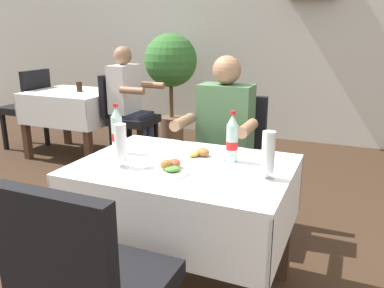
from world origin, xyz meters
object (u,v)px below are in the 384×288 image
plate_near_camera (168,169)px  background_dining_table (74,108)px  background_patron (129,99)px  background_chair_right (126,113)px  chair_near_camera_side (92,286)px  cola_bottle_primary (232,140)px  beer_glass_left (268,154)px  background_table_tumbler (79,87)px  main_dining_table (185,196)px  potted_plant_corner (171,68)px  background_chair_left (28,104)px  seated_diner_far (222,139)px  chair_far_diner_seat (230,157)px  plate_far_diner (202,156)px  cola_bottle_secondary (117,131)px  beer_glass_middle (121,146)px

plate_near_camera → background_dining_table: size_ratio=0.23×
background_dining_table → background_patron: bearing=0.0°
plate_near_camera → background_patron: (-1.42, 1.93, -0.06)m
background_chair_right → chair_near_camera_side: bearing=-59.9°
chair_near_camera_side → background_patron: size_ratio=0.77×
cola_bottle_primary → background_chair_right: (-1.70, 1.65, -0.32)m
beer_glass_left → background_table_tumbler: bearing=144.0°
main_dining_table → potted_plant_corner: (-1.38, 2.67, 0.40)m
main_dining_table → background_chair_left: size_ratio=1.12×
background_dining_table → potted_plant_corner: size_ratio=0.70×
seated_diner_far → beer_glass_left: 0.88m
beer_glass_left → background_chair_right: (-1.93, 1.83, -0.32)m
plate_near_camera → background_dining_table: bearing=138.3°
main_dining_table → chair_far_diner_seat: chair_far_diner_seat is taller
background_chair_left → background_patron: bearing=0.0°
plate_far_diner → background_chair_right: background_chair_right is taller
background_dining_table → background_chair_left: (-0.69, 0.00, -0.01)m
main_dining_table → seated_diner_far: (-0.02, 0.68, 0.14)m
chair_far_diner_seat → cola_bottle_primary: size_ratio=3.59×
seated_diner_far → cola_bottle_secondary: 0.78m
main_dining_table → potted_plant_corner: size_ratio=0.78×
cola_bottle_primary → chair_near_camera_side: bearing=-103.0°
chair_near_camera_side → plate_far_diner: size_ratio=3.83×
cola_bottle_secondary → background_table_tumbler: 2.43m
plate_far_diner → background_table_tumbler: 2.72m
background_table_tumbler → plate_near_camera: bearing=-43.0°
main_dining_table → seated_diner_far: 0.70m
cola_bottle_primary → beer_glass_middle: bearing=-147.4°
main_dining_table → plate_far_diner: bearing=69.2°
main_dining_table → seated_diner_far: seated_diner_far is taller
seated_diner_far → beer_glass_middle: seated_diner_far is taller
main_dining_table → beer_glass_middle: (-0.27, -0.17, 0.29)m
plate_near_camera → cola_bottle_primary: bearing=49.4°
main_dining_table → plate_near_camera: bearing=-98.8°
chair_far_diner_seat → seated_diner_far: (-0.02, -0.11, 0.16)m
main_dining_table → beer_glass_middle: 0.43m
chair_far_diner_seat → beer_glass_middle: (-0.27, -0.97, 0.31)m
chair_far_diner_seat → plate_far_diner: (0.05, -0.67, 0.21)m
plate_near_camera → potted_plant_corner: bearing=115.8°
main_dining_table → background_dining_table: 2.82m
background_dining_table → background_patron: background_patron is taller
main_dining_table → background_chair_right: bearing=129.9°
seated_diner_far → plate_near_camera: bearing=-89.8°
main_dining_table → beer_glass_left: (0.44, -0.05, 0.30)m
beer_glass_left → beer_glass_middle: bearing=-169.7°
beer_glass_middle → cola_bottle_secondary: cola_bottle_secondary is taller
chair_far_diner_seat → background_dining_table: bearing=155.6°
chair_far_diner_seat → seated_diner_far: bearing=-102.8°
beer_glass_left → background_table_tumbler: beer_glass_left is taller
background_table_tumbler → cola_bottle_secondary: bearing=-46.5°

